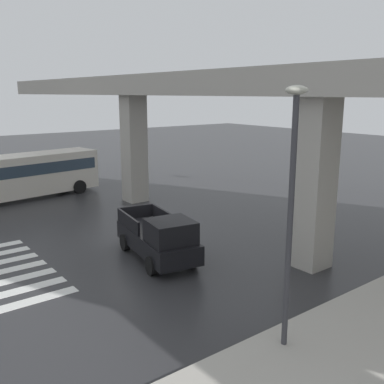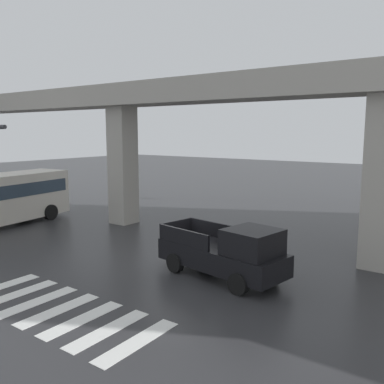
% 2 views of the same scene
% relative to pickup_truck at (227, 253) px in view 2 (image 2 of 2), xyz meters
% --- Properties ---
extents(ground_plane, '(120.00, 120.00, 0.00)m').
position_rel_pickup_truck_xyz_m(ground_plane, '(-2.81, 0.59, -0.99)').
color(ground_plane, '#2D2D30').
extents(crosswalk_stripes, '(7.15, 2.80, 0.01)m').
position_rel_pickup_truck_xyz_m(crosswalk_stripes, '(-2.81, -5.41, -0.98)').
color(crosswalk_stripes, silver).
rests_on(crosswalk_stripes, ground).
extents(elevated_overpass, '(54.73, 2.29, 8.11)m').
position_rel_pickup_truck_xyz_m(elevated_overpass, '(-2.81, 4.62, 5.97)').
color(elevated_overpass, '#ADA89E').
rests_on(elevated_overpass, ground).
extents(pickup_truck, '(5.35, 2.74, 2.08)m').
position_rel_pickup_truck_xyz_m(pickup_truck, '(0.00, 0.00, 0.00)').
color(pickup_truck, black).
rests_on(pickup_truck, ground).
extents(flagpole, '(1.16, 0.12, 9.66)m').
position_rel_pickup_truck_xyz_m(flagpole, '(0.81, 20.16, 4.63)').
color(flagpole, silver).
rests_on(flagpole, ground).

